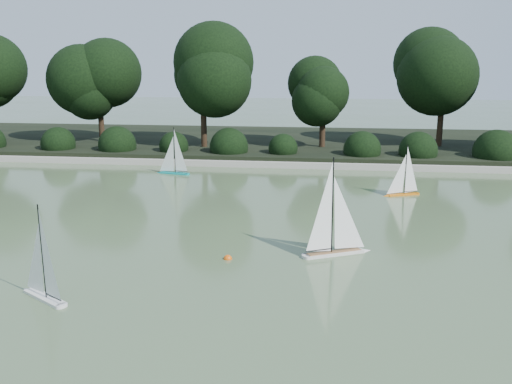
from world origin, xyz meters
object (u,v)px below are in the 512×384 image
sailboat_orange (400,187)px  race_buoy (228,259)px  sailboat_teal (172,166)px  sailboat_white_b (340,239)px  sailboat_white_a (40,282)px

sailboat_orange → race_buoy: bearing=-124.2°
sailboat_orange → sailboat_teal: 6.50m
sailboat_teal → race_buoy: size_ratio=10.21×
sailboat_white_b → race_buoy: size_ratio=12.56×
sailboat_white_a → race_buoy: 2.97m
sailboat_orange → sailboat_teal: (-6.22, 1.91, 0.02)m
sailboat_white_b → sailboat_orange: 4.75m
sailboat_white_a → sailboat_teal: (-0.54, 8.74, 0.00)m
sailboat_white_a → sailboat_orange: size_ratio=1.09×
sailboat_white_a → sailboat_orange: bearing=50.3°
sailboat_orange → race_buoy: 6.01m
sailboat_white_b → race_buoy: bearing=-165.4°
sailboat_teal → sailboat_white_b: bearing=-53.8°
sailboat_orange → race_buoy: (-3.38, -4.97, -0.21)m
sailboat_white_b → sailboat_teal: bearing=126.2°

